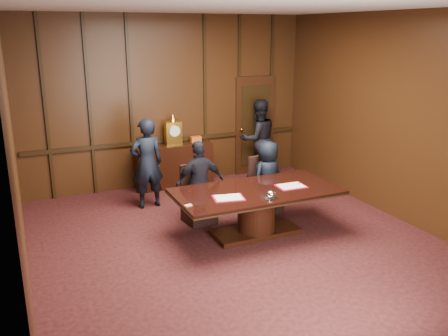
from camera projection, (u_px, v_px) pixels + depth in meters
The scene contains 13 objects.
room at pixel (244, 135), 6.86m from camera, with size 7.00×7.04×3.50m.
sideboard at pixel (174, 164), 9.92m from camera, with size 1.60×0.45×1.54m.
conference_table at pixel (256, 205), 7.53m from camera, with size 2.62×1.32×0.76m.
folder_left at pixel (228, 198), 7.08m from camera, with size 0.52×0.41×0.02m.
folder_right at pixel (291, 186), 7.61m from camera, with size 0.47×0.35×0.02m.
inkstand at pixel (271, 195), 7.05m from camera, with size 0.20×0.14×0.12m.
notepad at pixel (188, 205), 6.77m from camera, with size 0.10×0.07×0.01m, color tan.
chair_left at pixel (198, 205), 8.11m from camera, with size 0.53×0.53×0.99m.
chair_right at pixel (265, 195), 8.62m from camera, with size 0.52×0.52×0.99m.
signatory_left at pixel (200, 183), 7.92m from camera, with size 0.84×0.35×1.44m, color black.
signatory_right at pixel (268, 177), 8.45m from camera, with size 0.64×0.42×1.31m, color black.
witness_left at pixel (147, 164), 8.64m from camera, with size 0.61×0.40×1.67m, color black.
witness_right at pixel (258, 139), 10.41m from camera, with size 0.85×0.66×1.75m, color black.
Camera 1 is at (-2.94, -5.88, 3.19)m, focal length 38.00 mm.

